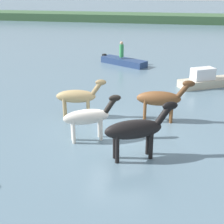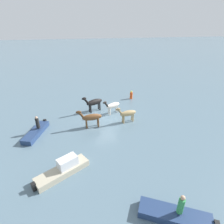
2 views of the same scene
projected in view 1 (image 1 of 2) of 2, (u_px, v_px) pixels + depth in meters
ground_plane at (117, 134)px, 13.12m from camera, size 218.90×218.90×0.00m
distant_shoreline at (161, 22)px, 50.83m from camera, size 197.01×6.00×2.40m
horse_lead at (88, 117)px, 12.26m from camera, size 2.23×1.34×1.80m
horse_rear_stallion at (136, 129)px, 10.90m from camera, size 2.54×1.45×2.04m
horse_dun_straggler at (161, 99)px, 13.95m from camera, size 2.51×0.72×1.94m
horse_gray_outer at (78, 96)px, 14.45m from camera, size 2.33×0.86×1.80m
boat_motor_center at (123, 63)px, 24.20m from camera, size 3.78×2.71×0.71m
boat_dinghy_port at (207, 82)px, 19.04m from camera, size 3.73×2.72×1.31m
person_spotter_bow at (122, 50)px, 23.90m from camera, size 0.32×0.32×1.19m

